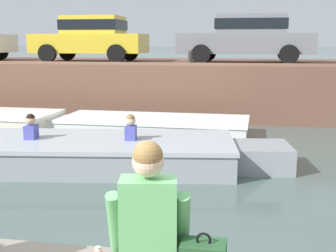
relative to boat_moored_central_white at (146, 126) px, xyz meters
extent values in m
plane|color=#4C605B|center=(1.46, -3.33, -0.22)|extent=(400.00, 400.00, 0.00)
cube|color=brown|center=(1.46, 4.82, 0.63)|extent=(60.00, 6.00, 1.70)
cube|color=brown|center=(1.46, 1.94, 1.52)|extent=(60.00, 0.24, 0.08)
cube|color=white|center=(0.23, 0.00, -0.04)|extent=(4.80, 1.85, 0.37)
cube|color=white|center=(-2.63, 0.04, -0.04)|extent=(0.97, 1.00, 0.37)
cube|color=white|center=(0.23, 0.00, 0.19)|extent=(4.86, 1.91, 0.08)
cube|color=brown|center=(0.59, -0.01, 0.09)|extent=(0.26, 1.61, 0.06)
cube|color=#93999E|center=(-0.36, -3.36, 0.01)|extent=(5.74, 2.83, 0.47)
cube|color=#93999E|center=(2.91, -2.90, 0.01)|extent=(1.25, 1.29, 0.47)
cube|color=#B1B7BD|center=(-0.36, -3.36, 0.29)|extent=(5.80, 2.90, 0.08)
cube|color=brown|center=(-0.77, -3.42, 0.19)|extent=(0.50, 1.89, 0.06)
cube|color=#4C51B2|center=(0.46, -3.25, 0.37)|extent=(0.24, 0.34, 0.44)
sphere|color=beige|center=(0.46, -3.25, 0.69)|extent=(0.19, 0.19, 0.19)
sphere|color=olive|center=(0.46, -3.25, 0.73)|extent=(0.17, 0.17, 0.17)
cube|color=#4C51B2|center=(-1.45, -3.52, 0.37)|extent=(0.24, 0.34, 0.44)
sphere|color=tan|center=(-1.45, -3.52, 0.69)|extent=(0.19, 0.19, 0.19)
sphere|color=black|center=(-1.45, -3.52, 0.73)|extent=(0.17, 0.17, 0.17)
cylinder|color=black|center=(-6.81, 4.87, 1.78)|extent=(0.61, 0.20, 0.60)
cube|color=yellow|center=(-2.88, 3.95, 2.10)|extent=(3.85, 1.78, 0.64)
cube|color=yellow|center=(-2.73, 3.95, 2.72)|extent=(1.93, 1.55, 0.60)
cube|color=black|center=(-2.73, 3.95, 2.72)|extent=(2.01, 1.58, 0.33)
cylinder|color=black|center=(-4.06, 3.05, 1.78)|extent=(0.60, 0.19, 0.60)
cylinder|color=black|center=(-4.08, 4.83, 1.78)|extent=(0.60, 0.19, 0.60)
cylinder|color=black|center=(-1.68, 3.08, 1.78)|extent=(0.60, 0.19, 0.60)
cylinder|color=black|center=(-1.70, 4.85, 1.78)|extent=(0.60, 0.19, 0.60)
cube|color=slate|center=(2.44, 3.95, 2.10)|extent=(4.37, 1.77, 0.64)
cube|color=slate|center=(2.62, 3.95, 2.72)|extent=(2.20, 1.53, 0.60)
cube|color=black|center=(2.62, 3.95, 2.72)|extent=(2.29, 1.56, 0.33)
cylinder|color=black|center=(1.08, 3.11, 1.78)|extent=(0.60, 0.19, 0.60)
cylinder|color=black|center=(1.11, 4.84, 1.78)|extent=(0.60, 0.19, 0.60)
cylinder|color=black|center=(3.77, 3.06, 1.78)|extent=(0.60, 0.19, 0.60)
cylinder|color=black|center=(3.80, 4.79, 1.78)|extent=(0.60, 0.19, 0.60)
cylinder|color=#2D2B28|center=(0.88, 2.07, 1.65)|extent=(0.14, 0.14, 0.35)
sphere|color=#2D2B28|center=(0.88, 2.07, 1.85)|extent=(0.15, 0.15, 0.15)
cube|color=#66B26B|center=(2.10, -8.98, 1.07)|extent=(0.39, 0.28, 0.52)
cylinder|color=#66B26B|center=(2.31, -8.89, 1.02)|extent=(0.14, 0.30, 0.47)
cylinder|color=#66B26B|center=(1.87, -8.96, 1.02)|extent=(0.14, 0.30, 0.47)
sphere|color=beige|center=(2.10, -8.98, 1.44)|extent=(0.20, 0.20, 0.20)
sphere|color=olive|center=(2.10, -8.99, 1.48)|extent=(0.19, 0.19, 0.19)
cylinder|color=white|center=(1.73, -8.91, 0.81)|extent=(0.04, 0.04, 0.02)
torus|color=black|center=(2.46, -9.02, 0.97)|extent=(0.10, 0.02, 0.10)
camera|label=1|loc=(2.72, -11.72, 2.18)|focal=50.00mm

